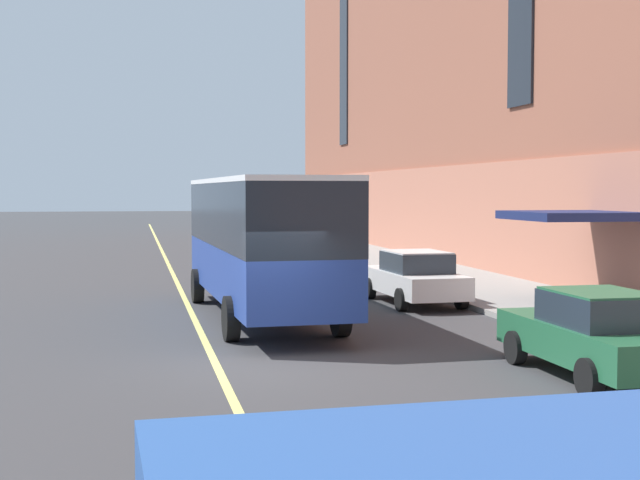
# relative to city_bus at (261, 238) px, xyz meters

# --- Properties ---
(ground_plane) EXTENTS (260.00, 260.00, 0.00)m
(ground_plane) POSITION_rel_city_bus_xyz_m (-0.70, -6.26, -2.10)
(ground_plane) COLOR #38383A
(sidewalk) EXTENTS (4.62, 160.00, 0.15)m
(sidewalk) POSITION_rel_city_bus_xyz_m (8.23, -3.26, -2.02)
(sidewalk) COLOR gray
(sidewalk) RESTS_ON ground
(city_bus) EXTENTS (3.07, 10.87, 3.62)m
(city_bus) POSITION_rel_city_bus_xyz_m (0.00, 0.00, 0.00)
(city_bus) COLOR navy
(city_bus) RESTS_ON ground
(parked_car_white_0) EXTENTS (2.11, 4.76, 1.56)m
(parked_car_white_0) POSITION_rel_city_bus_xyz_m (4.79, 2.05, -1.31)
(parked_car_white_0) COLOR silver
(parked_car_white_0) RESTS_ON ground
(parked_car_silver_1) EXTENTS (2.09, 4.32, 1.56)m
(parked_car_silver_1) POSITION_rel_city_bus_xyz_m (4.81, 26.47, -1.32)
(parked_car_silver_1) COLOR #B7B7BC
(parked_car_silver_1) RESTS_ON ground
(parked_car_green_3) EXTENTS (1.90, 4.53, 1.56)m
(parked_car_green_3) POSITION_rel_city_bus_xyz_m (4.73, -8.44, -1.32)
(parked_car_green_3) COLOR #23603D
(parked_car_green_3) RESTS_ON ground
(lane_centerline) EXTENTS (0.16, 140.00, 0.01)m
(lane_centerline) POSITION_rel_city_bus_xyz_m (-1.70, -3.26, -2.09)
(lane_centerline) COLOR #E0D66B
(lane_centerline) RESTS_ON ground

